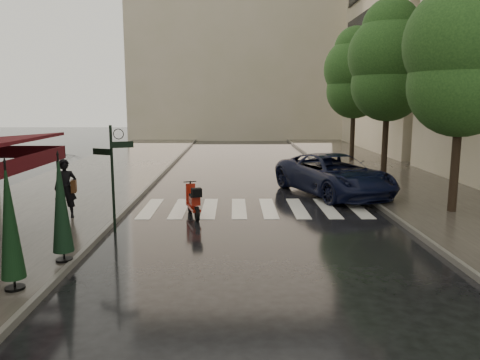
{
  "coord_description": "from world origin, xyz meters",
  "views": [
    {
      "loc": [
        2.28,
        -10.24,
        3.75
      ],
      "look_at": [
        2.46,
        3.76,
        1.4
      ],
      "focal_mm": 35.0,
      "sensor_mm": 36.0,
      "label": 1
    }
  ],
  "objects_px": {
    "parked_car": "(334,175)",
    "parasol_front": "(9,221)",
    "pedestrian_with_umbrella": "(64,164)",
    "scooter": "(194,202)",
    "parasol_back": "(61,203)"
  },
  "relations": [
    {
      "from": "parked_car",
      "to": "parasol_front",
      "type": "height_order",
      "value": "parasol_front"
    },
    {
      "from": "parked_car",
      "to": "parasol_back",
      "type": "bearing_deg",
      "value": -154.9
    },
    {
      "from": "pedestrian_with_umbrella",
      "to": "parasol_front",
      "type": "height_order",
      "value": "parasol_front"
    },
    {
      "from": "pedestrian_with_umbrella",
      "to": "scooter",
      "type": "distance_m",
      "value": 4.22
    },
    {
      "from": "parked_car",
      "to": "parasol_front",
      "type": "distance_m",
      "value": 13.03
    },
    {
      "from": "scooter",
      "to": "parasol_front",
      "type": "relative_size",
      "value": 0.63
    },
    {
      "from": "scooter",
      "to": "parked_car",
      "type": "height_order",
      "value": "parked_car"
    },
    {
      "from": "parasol_back",
      "to": "scooter",
      "type": "bearing_deg",
      "value": 60.69
    },
    {
      "from": "pedestrian_with_umbrella",
      "to": "parasol_back",
      "type": "relative_size",
      "value": 1.02
    },
    {
      "from": "parasol_front",
      "to": "pedestrian_with_umbrella",
      "type": "bearing_deg",
      "value": 99.85
    },
    {
      "from": "pedestrian_with_umbrella",
      "to": "parked_car",
      "type": "distance_m",
      "value": 10.3
    },
    {
      "from": "scooter",
      "to": "parasol_back",
      "type": "distance_m",
      "value": 5.39
    },
    {
      "from": "pedestrian_with_umbrella",
      "to": "parked_car",
      "type": "relative_size",
      "value": 0.43
    },
    {
      "from": "pedestrian_with_umbrella",
      "to": "parked_car",
      "type": "height_order",
      "value": "pedestrian_with_umbrella"
    },
    {
      "from": "pedestrian_with_umbrella",
      "to": "parasol_back",
      "type": "distance_m",
      "value": 4.37
    }
  ]
}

